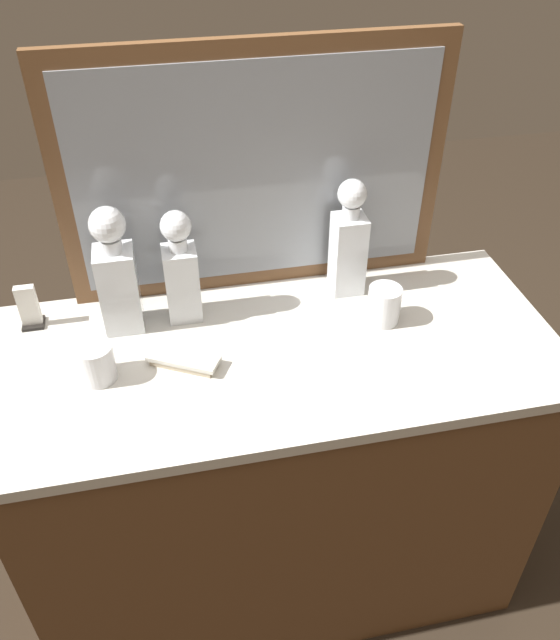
% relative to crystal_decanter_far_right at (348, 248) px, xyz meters
% --- Properties ---
extents(ground_plane, '(6.00, 6.00, 0.00)m').
position_rel_crystal_decanter_far_right_xyz_m(ground_plane, '(-0.21, -0.19, -1.01)').
color(ground_plane, '#2D2319').
extents(dresser, '(1.29, 0.59, 0.89)m').
position_rel_crystal_decanter_far_right_xyz_m(dresser, '(-0.21, -0.19, -0.57)').
color(dresser, brown).
rests_on(dresser, ground_plane).
extents(dresser_mirror, '(0.92, 0.03, 0.60)m').
position_rel_crystal_decanter_far_right_xyz_m(dresser_mirror, '(-0.21, 0.08, 0.18)').
color(dresser_mirror, brown).
rests_on(dresser_mirror, dresser).
extents(crystal_decanter_far_right, '(0.08, 0.08, 0.30)m').
position_rel_crystal_decanter_far_right_xyz_m(crystal_decanter_far_right, '(0.00, 0.00, 0.00)').
color(crystal_decanter_far_right, white).
rests_on(crystal_decanter_far_right, dresser).
extents(crystal_decanter_left, '(0.08, 0.08, 0.28)m').
position_rel_crystal_decanter_far_right_xyz_m(crystal_decanter_left, '(-0.41, -0.03, -0.01)').
color(crystal_decanter_left, white).
rests_on(crystal_decanter_left, dresser).
extents(crystal_decanter_far_left, '(0.09, 0.09, 0.31)m').
position_rel_crystal_decanter_far_right_xyz_m(crystal_decanter_far_left, '(-0.56, -0.04, 0.00)').
color(crystal_decanter_far_left, white).
rests_on(crystal_decanter_far_left, dresser).
extents(crystal_tumbler_front, '(0.08, 0.08, 0.09)m').
position_rel_crystal_decanter_far_right_xyz_m(crystal_tumbler_front, '(0.05, -0.15, -0.08)').
color(crystal_tumbler_front, white).
rests_on(crystal_tumbler_front, dresser).
extents(crystal_tumbler_rear, '(0.08, 0.08, 0.09)m').
position_rel_crystal_decanter_far_right_xyz_m(crystal_tumbler_rear, '(-0.62, -0.21, -0.08)').
color(crystal_tumbler_rear, white).
rests_on(crystal_tumbler_rear, dresser).
extents(silver_brush_center, '(0.17, 0.13, 0.02)m').
position_rel_crystal_decanter_far_right_xyz_m(silver_brush_center, '(-0.43, -0.21, -0.11)').
color(silver_brush_center, '#B7A88C').
rests_on(silver_brush_center, dresser).
extents(napkin_holder, '(0.05, 0.05, 0.11)m').
position_rel_crystal_decanter_far_right_xyz_m(napkin_holder, '(-0.77, 0.01, -0.08)').
color(napkin_holder, black).
rests_on(napkin_holder, dresser).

